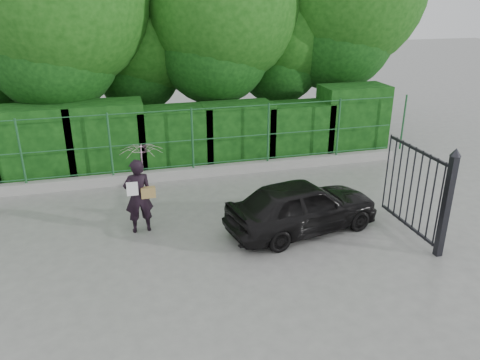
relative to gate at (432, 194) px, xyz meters
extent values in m
plane|color=gray|center=(-4.60, 0.72, -1.19)|extent=(80.00, 80.00, 0.00)
cube|color=#9E9E99|center=(-4.60, 5.22, -1.04)|extent=(14.00, 0.25, 0.30)
cylinder|color=#1F572D|center=(-8.80, 5.22, 0.01)|extent=(0.06, 0.06, 1.80)
cylinder|color=#1F572D|center=(-6.50, 5.22, 0.01)|extent=(0.06, 0.06, 1.80)
cylinder|color=#1F572D|center=(-4.20, 5.22, 0.01)|extent=(0.06, 0.06, 1.80)
cylinder|color=#1F572D|center=(-1.90, 5.22, 0.01)|extent=(0.06, 0.06, 1.80)
cylinder|color=#1F572D|center=(0.40, 5.22, 0.01)|extent=(0.06, 0.06, 1.80)
cylinder|color=#1F572D|center=(2.70, 5.22, 0.01)|extent=(0.06, 0.06, 1.80)
cylinder|color=#1F572D|center=(-4.60, 5.22, -0.79)|extent=(13.60, 0.03, 0.03)
cylinder|color=#1F572D|center=(-4.60, 5.22, -0.04)|extent=(13.60, 0.03, 0.03)
cylinder|color=#1F572D|center=(-4.60, 5.22, 0.86)|extent=(13.60, 0.03, 0.03)
cube|color=black|center=(-8.60, 6.22, -0.10)|extent=(2.20, 1.20, 2.18)
cube|color=black|center=(-6.60, 6.22, -0.10)|extent=(2.20, 1.20, 2.18)
cube|color=black|center=(-4.60, 6.22, -0.24)|extent=(2.20, 1.20, 1.90)
cube|color=black|center=(-2.60, 6.22, -0.23)|extent=(2.20, 1.20, 1.91)
cube|color=black|center=(-0.60, 6.22, -0.29)|extent=(2.20, 1.20, 1.80)
cube|color=black|center=(1.40, 6.22, -0.05)|extent=(2.20, 1.20, 2.28)
cylinder|color=black|center=(-7.60, 7.92, 1.06)|extent=(0.36, 0.36, 4.50)
cylinder|color=black|center=(-5.10, 9.22, 0.44)|extent=(0.36, 0.36, 3.25)
sphere|color=#14470F|center=(-5.10, 9.22, 2.39)|extent=(3.90, 3.90, 3.90)
cylinder|color=black|center=(-2.60, 8.22, 0.94)|extent=(0.36, 0.36, 4.25)
sphere|color=#14470F|center=(-2.60, 8.22, 3.49)|extent=(5.10, 5.10, 5.10)
cylinder|color=black|center=(-0.10, 8.92, 0.56)|extent=(0.36, 0.36, 3.50)
sphere|color=#14470F|center=(-0.10, 8.92, 2.66)|extent=(4.20, 4.20, 4.20)
cylinder|color=black|center=(1.90, 8.52, 1.19)|extent=(0.36, 0.36, 4.75)
cube|color=black|center=(0.00, -0.48, -0.09)|extent=(0.14, 0.14, 2.20)
cone|color=black|center=(0.00, -0.48, 1.09)|extent=(0.22, 0.22, 0.16)
cube|color=black|center=(0.00, 0.67, -1.04)|extent=(0.05, 2.00, 0.06)
cube|color=black|center=(0.00, 0.67, 0.76)|extent=(0.05, 2.00, 0.06)
cylinder|color=black|center=(0.00, -0.28, -0.14)|extent=(0.04, 0.04, 1.90)
cylinder|color=black|center=(0.00, -0.03, -0.14)|extent=(0.04, 0.04, 1.90)
cylinder|color=black|center=(0.00, 0.22, -0.14)|extent=(0.04, 0.04, 1.90)
cylinder|color=black|center=(0.00, 0.47, -0.14)|extent=(0.04, 0.04, 1.90)
cylinder|color=black|center=(0.00, 0.72, -0.14)|extent=(0.04, 0.04, 1.90)
cylinder|color=black|center=(0.00, 0.97, -0.14)|extent=(0.04, 0.04, 1.90)
cylinder|color=black|center=(0.00, 1.22, -0.14)|extent=(0.04, 0.04, 1.90)
cylinder|color=black|center=(0.00, 1.47, -0.14)|extent=(0.04, 0.04, 1.90)
cylinder|color=black|center=(0.00, 1.72, -0.14)|extent=(0.04, 0.04, 1.90)
imported|color=black|center=(-5.94, 2.23, -0.31)|extent=(0.67, 0.47, 1.75)
imported|color=#FFCEE8|center=(-5.79, 2.28, 0.44)|extent=(0.95, 0.97, 0.87)
cube|color=olive|center=(-5.72, 2.15, -0.21)|extent=(0.32, 0.15, 0.24)
cube|color=white|center=(-6.06, 2.11, -0.08)|extent=(0.25, 0.02, 0.32)
imported|color=black|center=(-2.34, 1.32, -0.58)|extent=(3.79, 2.11, 1.22)
camera|label=1|loc=(-6.21, -7.63, 3.97)|focal=35.00mm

